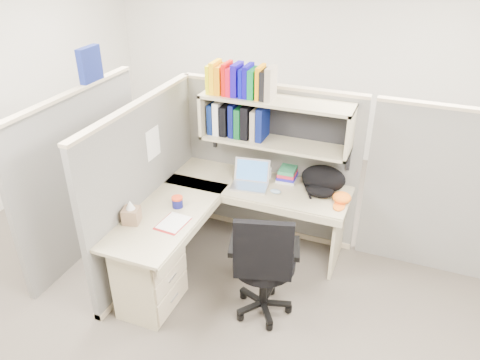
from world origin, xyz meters
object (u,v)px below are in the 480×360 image
at_px(snack_canister, 177,202).
at_px(backpack, 322,181).
at_px(desk, 181,250).
at_px(task_chair, 263,280).
at_px(laptop, 250,176).

bearing_deg(snack_canister, backpack, 32.46).
xyz_separation_m(desk, task_chair, (0.77, -0.04, -0.06)).
relative_size(backpack, snack_canister, 4.10).
bearing_deg(desk, backpack, 43.10).
bearing_deg(snack_canister, task_chair, -15.77).
xyz_separation_m(laptop, snack_canister, (-0.47, -0.57, -0.07)).
distance_m(backpack, task_chair, 1.10).
height_order(laptop, backpack, laptop).
relative_size(snack_canister, task_chair, 0.09).
distance_m(laptop, task_chair, 1.04).
height_order(backpack, task_chair, task_chair).
height_order(backpack, snack_canister, backpack).
relative_size(desk, backpack, 4.24).
height_order(snack_canister, task_chair, task_chair).
bearing_deg(backpack, desk, -146.22).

